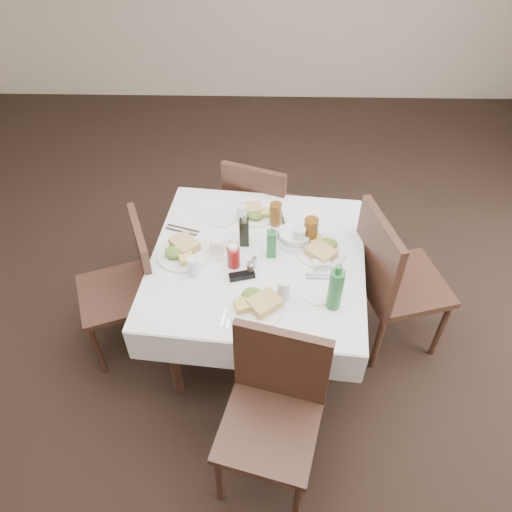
# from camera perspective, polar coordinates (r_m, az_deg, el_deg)

# --- Properties ---
(ground_plane) EXTENTS (7.00, 7.00, 0.00)m
(ground_plane) POSITION_cam_1_polar(r_m,az_deg,el_deg) (3.34, -1.53, -10.09)
(ground_plane) COLOR black
(room_shell) EXTENTS (6.04, 7.04, 2.80)m
(room_shell) POSITION_cam_1_polar(r_m,az_deg,el_deg) (2.19, -2.40, 16.96)
(room_shell) COLOR #C3B096
(room_shell) RESTS_ON ground
(dining_table) EXTENTS (1.30, 1.30, 0.76)m
(dining_table) POSITION_cam_1_polar(r_m,az_deg,el_deg) (2.85, 0.17, -1.43)
(dining_table) COLOR #321B12
(dining_table) RESTS_ON ground
(chair_north) EXTENTS (0.56, 0.56, 0.92)m
(chair_north) POSITION_cam_1_polar(r_m,az_deg,el_deg) (3.50, 0.36, 5.55)
(chair_north) COLOR #321B12
(chair_north) RESTS_ON ground
(chair_south) EXTENTS (0.56, 0.56, 0.97)m
(chair_south) POSITION_cam_1_polar(r_m,az_deg,el_deg) (2.48, 2.11, -16.48)
(chair_south) COLOR #321B12
(chair_south) RESTS_ON ground
(chair_east) EXTENTS (0.59, 0.59, 1.03)m
(chair_east) POSITION_cam_1_polar(r_m,az_deg,el_deg) (3.04, 15.09, -2.25)
(chair_east) COLOR #321B12
(chair_east) RESTS_ON ground
(chair_west) EXTENTS (0.57, 0.57, 0.93)m
(chair_west) POSITION_cam_1_polar(r_m,az_deg,el_deg) (3.07, -14.25, -2.76)
(chair_west) COLOR #321B12
(chair_west) RESTS_ON ground
(meal_north) EXTENTS (0.24, 0.24, 0.05)m
(meal_north) POSITION_cam_1_polar(r_m,az_deg,el_deg) (3.05, -0.06, 4.95)
(meal_north) COLOR white
(meal_north) RESTS_ON dining_table
(meal_south) EXTENTS (0.29, 0.29, 0.06)m
(meal_south) POSITION_cam_1_polar(r_m,az_deg,el_deg) (2.53, 0.04, -5.41)
(meal_south) COLOR white
(meal_south) RESTS_ON dining_table
(meal_east) EXTENTS (0.29, 0.29, 0.06)m
(meal_east) POSITION_cam_1_polar(r_m,az_deg,el_deg) (2.83, 7.47, 0.79)
(meal_east) COLOR white
(meal_east) RESTS_ON dining_table
(meal_west) EXTENTS (0.29, 0.29, 0.06)m
(meal_west) POSITION_cam_1_polar(r_m,az_deg,el_deg) (2.82, -8.41, 0.55)
(meal_west) COLOR white
(meal_west) RESTS_ON dining_table
(side_plate_a) EXTENTS (0.17, 0.17, 0.01)m
(side_plate_a) POSITION_cam_1_polar(r_m,az_deg,el_deg) (3.04, -3.93, 4.33)
(side_plate_a) COLOR white
(side_plate_a) RESTS_ON dining_table
(side_plate_b) EXTENTS (0.15, 0.15, 0.01)m
(side_plate_b) POSITION_cam_1_polar(r_m,az_deg,el_deg) (2.61, 7.03, -4.38)
(side_plate_b) COLOR white
(side_plate_b) RESTS_ON dining_table
(water_n) EXTENTS (0.06, 0.06, 0.11)m
(water_n) POSITION_cam_1_polar(r_m,az_deg,el_deg) (2.99, -1.63, 4.88)
(water_n) COLOR silver
(water_n) RESTS_ON dining_table
(water_s) EXTENTS (0.07, 0.07, 0.12)m
(water_s) POSITION_cam_1_polar(r_m,az_deg,el_deg) (2.54, 3.19, -3.85)
(water_s) COLOR silver
(water_s) RESTS_ON dining_table
(water_e) EXTENTS (0.07, 0.07, 0.13)m
(water_e) POSITION_cam_1_polar(r_m,az_deg,el_deg) (2.82, 4.92, 2.13)
(water_e) COLOR silver
(water_e) RESTS_ON dining_table
(water_w) EXTENTS (0.06, 0.06, 0.12)m
(water_w) POSITION_cam_1_polar(r_m,az_deg,el_deg) (2.68, -7.23, -1.19)
(water_w) COLOR silver
(water_w) RESTS_ON dining_table
(iced_tea_a) EXTENTS (0.07, 0.07, 0.15)m
(iced_tea_a) POSITION_cam_1_polar(r_m,az_deg,el_deg) (2.96, 2.25, 4.82)
(iced_tea_a) COLOR brown
(iced_tea_a) RESTS_ON dining_table
(iced_tea_b) EXTENTS (0.08, 0.08, 0.17)m
(iced_tea_b) POSITION_cam_1_polar(r_m,az_deg,el_deg) (2.84, 6.27, 2.84)
(iced_tea_b) COLOR brown
(iced_tea_b) RESTS_ON dining_table
(bread_basket) EXTENTS (0.21, 0.21, 0.07)m
(bread_basket) POSITION_cam_1_polar(r_m,az_deg,el_deg) (2.88, 4.49, 2.21)
(bread_basket) COLOR silver
(bread_basket) RESTS_ON dining_table
(oil_cruet_dark) EXTENTS (0.05, 0.05, 0.22)m
(oil_cruet_dark) POSITION_cam_1_polar(r_m,az_deg,el_deg) (2.81, -1.35, 2.85)
(oil_cruet_dark) COLOR black
(oil_cruet_dark) RESTS_ON dining_table
(oil_cruet_green) EXTENTS (0.05, 0.05, 0.22)m
(oil_cruet_green) POSITION_cam_1_polar(r_m,az_deg,el_deg) (2.74, 1.78, 1.51)
(oil_cruet_green) COLOR #256C32
(oil_cruet_green) RESTS_ON dining_table
(ketchup_bottle) EXTENTS (0.07, 0.07, 0.15)m
(ketchup_bottle) POSITION_cam_1_polar(r_m,az_deg,el_deg) (2.70, -2.58, -0.04)
(ketchup_bottle) COLOR maroon
(ketchup_bottle) RESTS_ON dining_table
(salt_shaker) EXTENTS (0.03, 0.03, 0.07)m
(salt_shaker) POSITION_cam_1_polar(r_m,az_deg,el_deg) (2.71, -0.18, -0.73)
(salt_shaker) COLOR white
(salt_shaker) RESTS_ON dining_table
(pepper_shaker) EXTENTS (0.04, 0.04, 0.08)m
(pepper_shaker) POSITION_cam_1_polar(r_m,az_deg,el_deg) (2.67, -0.67, -1.42)
(pepper_shaker) COLOR #3C2D1F
(pepper_shaker) RESTS_ON dining_table
(coffee_mug) EXTENTS (0.15, 0.14, 0.10)m
(coffee_mug) POSITION_cam_1_polar(r_m,az_deg,el_deg) (2.80, -4.36, 1.15)
(coffee_mug) COLOR white
(coffee_mug) RESTS_ON dining_table
(sunglasses) EXTENTS (0.15, 0.08, 0.03)m
(sunglasses) POSITION_cam_1_polar(r_m,az_deg,el_deg) (2.67, -1.63, -2.26)
(sunglasses) COLOR black
(sunglasses) RESTS_ON dining_table
(green_bottle) EXTENTS (0.07, 0.07, 0.29)m
(green_bottle) POSITION_cam_1_polar(r_m,az_deg,el_deg) (2.49, 9.08, -3.72)
(green_bottle) COLOR #256C32
(green_bottle) RESTS_ON dining_table
(sugar_caddy) EXTENTS (0.10, 0.06, 0.05)m
(sugar_caddy) POSITION_cam_1_polar(r_m,az_deg,el_deg) (2.74, 7.45, -0.98)
(sugar_caddy) COLOR white
(sugar_caddy) RESTS_ON dining_table
(cutlery_n) EXTENTS (0.08, 0.20, 0.01)m
(cutlery_n) POSITION_cam_1_polar(r_m,az_deg,el_deg) (3.06, 2.60, 4.72)
(cutlery_n) COLOR silver
(cutlery_n) RESTS_ON dining_table
(cutlery_s) EXTENTS (0.07, 0.20, 0.01)m
(cutlery_s) POSITION_cam_1_polar(r_m,az_deg,el_deg) (2.52, -3.21, -6.47)
(cutlery_s) COLOR silver
(cutlery_s) RESTS_ON dining_table
(cutlery_e) EXTENTS (0.17, 0.05, 0.01)m
(cutlery_e) POSITION_cam_1_polar(r_m,az_deg,el_deg) (2.70, 7.51, -2.43)
(cutlery_e) COLOR silver
(cutlery_e) RESTS_ON dining_table
(cutlery_w) EXTENTS (0.21, 0.11, 0.01)m
(cutlery_w) POSITION_cam_1_polar(r_m,az_deg,el_deg) (2.98, -8.44, 2.92)
(cutlery_w) COLOR silver
(cutlery_w) RESTS_ON dining_table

